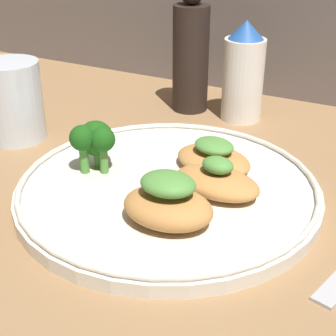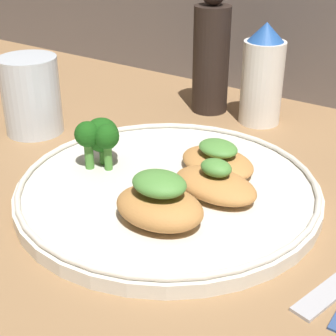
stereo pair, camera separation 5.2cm
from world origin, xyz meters
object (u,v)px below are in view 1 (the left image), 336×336
at_px(plate, 168,189).
at_px(broccoli_bunch, 95,139).
at_px(sauce_bottle, 243,73).
at_px(pepper_grinder, 191,54).
at_px(drinking_glass, 13,101).

xyz_separation_m(plate, broccoli_bunch, (-0.09, -0.00, 0.04)).
bearing_deg(broccoli_bunch, sauce_bottle, 73.02).
relative_size(sauce_bottle, pepper_grinder, 0.75).
distance_m(sauce_bottle, pepper_grinder, 0.08).
height_order(plate, pepper_grinder, pepper_grinder).
relative_size(plate, broccoli_bunch, 5.77).
height_order(broccoli_bunch, sauce_bottle, sauce_bottle).
distance_m(plate, drinking_glass, 0.25).
xyz_separation_m(sauce_bottle, pepper_grinder, (-0.08, 0.00, 0.02)).
distance_m(sauce_bottle, drinking_glass, 0.31).
relative_size(sauce_bottle, drinking_glass, 1.36).
height_order(pepper_grinder, drinking_glass, pepper_grinder).
xyz_separation_m(plate, pepper_grinder, (-0.09, 0.24, 0.07)).
height_order(sauce_bottle, drinking_glass, sauce_bottle).
height_order(plate, broccoli_bunch, broccoli_bunch).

